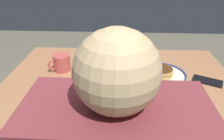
{
  "coord_description": "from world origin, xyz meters",
  "views": [
    {
      "loc": [
        -0.01,
        0.97,
        1.31
      ],
      "look_at": [
        0.04,
        -0.03,
        0.77
      ],
      "focal_mm": 33.59,
      "sensor_mm": 36.0,
      "label": 1
    }
  ],
  "objects_px": {
    "plate_near_main": "(161,74)",
    "fork_near": "(106,59)",
    "cell_phone": "(207,81)",
    "coffee_mug": "(61,63)",
    "butter_knife": "(156,109)",
    "plate_center_pancakes": "(101,87)"
  },
  "relations": [
    {
      "from": "plate_near_main",
      "to": "plate_center_pancakes",
      "type": "relative_size",
      "value": 1.07
    },
    {
      "from": "plate_near_main",
      "to": "plate_center_pancakes",
      "type": "bearing_deg",
      "value": 24.45
    },
    {
      "from": "plate_center_pancakes",
      "to": "fork_near",
      "type": "height_order",
      "value": "plate_center_pancakes"
    },
    {
      "from": "cell_phone",
      "to": "butter_knife",
      "type": "xyz_separation_m",
      "value": [
        0.3,
        0.24,
        -0.0
      ]
    },
    {
      "from": "cell_phone",
      "to": "fork_near",
      "type": "xyz_separation_m",
      "value": [
        0.55,
        -0.24,
        -0.0
      ]
    },
    {
      "from": "plate_near_main",
      "to": "fork_near",
      "type": "bearing_deg",
      "value": -32.38
    },
    {
      "from": "plate_center_pancakes",
      "to": "cell_phone",
      "type": "distance_m",
      "value": 0.55
    },
    {
      "from": "plate_near_main",
      "to": "cell_phone",
      "type": "distance_m",
      "value": 0.24
    },
    {
      "from": "plate_center_pancakes",
      "to": "cell_phone",
      "type": "height_order",
      "value": "plate_center_pancakes"
    },
    {
      "from": "fork_near",
      "to": "butter_knife",
      "type": "relative_size",
      "value": 0.94
    },
    {
      "from": "coffee_mug",
      "to": "cell_phone",
      "type": "xyz_separation_m",
      "value": [
        -0.79,
        0.09,
        -0.04
      ]
    },
    {
      "from": "cell_phone",
      "to": "fork_near",
      "type": "relative_size",
      "value": 0.73
    },
    {
      "from": "cell_phone",
      "to": "butter_knife",
      "type": "relative_size",
      "value": 0.69
    },
    {
      "from": "cell_phone",
      "to": "coffee_mug",
      "type": "bearing_deg",
      "value": 19.91
    },
    {
      "from": "plate_near_main",
      "to": "butter_knife",
      "type": "bearing_deg",
      "value": 77.0
    },
    {
      "from": "fork_near",
      "to": "plate_near_main",
      "type": "bearing_deg",
      "value": 147.62
    },
    {
      "from": "plate_near_main",
      "to": "fork_near",
      "type": "distance_m",
      "value": 0.37
    },
    {
      "from": "butter_knife",
      "to": "plate_center_pancakes",
      "type": "bearing_deg",
      "value": -29.38
    },
    {
      "from": "plate_near_main",
      "to": "fork_near",
      "type": "relative_size",
      "value": 1.36
    },
    {
      "from": "plate_center_pancakes",
      "to": "cell_phone",
      "type": "bearing_deg",
      "value": -169.22
    },
    {
      "from": "cell_phone",
      "to": "butter_knife",
      "type": "height_order",
      "value": "cell_phone"
    },
    {
      "from": "plate_near_main",
      "to": "coffee_mug",
      "type": "distance_m",
      "value": 0.56
    }
  ]
}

